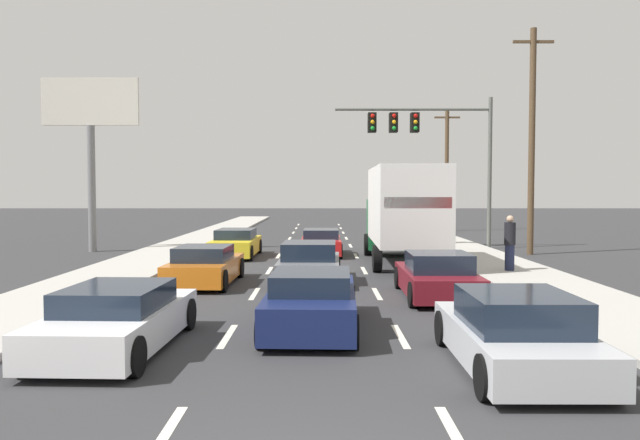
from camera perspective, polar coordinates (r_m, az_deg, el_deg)
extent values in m
plane|color=#333335|center=(30.46, -0.25, -2.67)|extent=(140.00, 140.00, 0.00)
cube|color=#B2AFA8|center=(26.34, 14.65, -3.46)|extent=(3.05, 80.00, 0.14)
cube|color=#B2AFA8|center=(26.40, -15.19, -3.45)|extent=(3.05, 80.00, 0.14)
cube|color=silver|center=(7.82, -14.24, -18.82)|extent=(0.14, 2.00, 0.01)
cube|color=silver|center=(12.51, -8.52, -10.52)|extent=(0.14, 2.00, 0.01)
cube|color=silver|center=(17.38, -6.07, -6.77)|extent=(0.14, 2.00, 0.01)
cube|color=silver|center=(22.30, -4.71, -4.65)|extent=(0.14, 2.00, 0.01)
cube|color=silver|center=(27.26, -3.85, -3.31)|extent=(0.14, 2.00, 0.01)
cube|color=silver|center=(32.22, -3.26, -2.37)|extent=(0.14, 2.00, 0.01)
cube|color=silver|center=(37.20, -2.83, -1.69)|extent=(0.14, 2.00, 0.01)
cube|color=silver|center=(42.18, -2.49, -1.17)|extent=(0.14, 2.00, 0.01)
cube|color=silver|center=(47.17, -2.23, -0.76)|extent=(0.14, 2.00, 0.01)
cube|color=silver|center=(52.16, -2.02, -0.42)|extent=(0.14, 2.00, 0.01)
cube|color=silver|center=(7.77, 12.42, -18.95)|extent=(0.14, 2.00, 0.01)
cube|color=silver|center=(12.48, 7.39, -10.55)|extent=(0.14, 2.00, 0.01)
cube|color=silver|center=(17.36, 5.25, -6.77)|extent=(0.14, 2.00, 0.01)
cube|color=silver|center=(22.29, 4.06, -4.66)|extent=(0.14, 2.00, 0.01)
cube|color=silver|center=(27.24, 3.31, -3.31)|extent=(0.14, 2.00, 0.01)
cube|color=silver|center=(32.21, 2.79, -2.38)|extent=(0.14, 2.00, 0.01)
cube|color=silver|center=(37.19, 2.42, -1.69)|extent=(0.14, 2.00, 0.01)
cube|color=silver|center=(42.17, 2.13, -1.17)|extent=(0.14, 2.00, 0.01)
cube|color=silver|center=(47.16, 1.90, -0.76)|extent=(0.14, 2.00, 0.01)
cube|color=silver|center=(52.15, 1.71, -0.42)|extent=(0.14, 2.00, 0.01)
cube|color=yellow|center=(27.00, -7.79, -2.40)|extent=(1.83, 4.24, 0.65)
cube|color=#192333|center=(26.98, -7.79, -1.27)|extent=(1.58, 2.17, 0.42)
cylinder|color=black|center=(28.67, -8.92, -2.40)|extent=(0.23, 0.64, 0.64)
cylinder|color=black|center=(28.43, -5.68, -2.42)|extent=(0.23, 0.64, 0.64)
cylinder|color=black|center=(25.63, -10.13, -3.02)|extent=(0.23, 0.64, 0.64)
cylinder|color=black|center=(25.36, -6.51, -3.05)|extent=(0.23, 0.64, 0.64)
cube|color=orange|center=(19.32, -10.55, -4.50)|extent=(1.87, 4.14, 0.62)
cube|color=#192333|center=(19.03, -10.71, -3.03)|extent=(1.60, 1.93, 0.43)
cylinder|color=black|center=(20.96, -11.86, -4.31)|extent=(0.24, 0.65, 0.64)
cylinder|color=black|center=(20.64, -7.44, -4.38)|extent=(0.24, 0.65, 0.64)
cylinder|color=black|center=(18.10, -14.08, -5.44)|extent=(0.24, 0.65, 0.64)
cylinder|color=black|center=(17.73, -8.99, -5.56)|extent=(0.24, 0.65, 0.64)
cube|color=white|center=(11.86, -18.12, -9.16)|extent=(1.97, 4.44, 0.62)
cube|color=#192333|center=(11.70, -18.29, -6.76)|extent=(1.67, 2.20, 0.41)
cylinder|color=black|center=(13.68, -19.07, -8.15)|extent=(0.24, 0.65, 0.64)
cylinder|color=black|center=(13.17, -12.13, -8.48)|extent=(0.24, 0.65, 0.64)
cylinder|color=black|center=(10.77, -25.50, -11.21)|extent=(0.24, 0.65, 0.64)
cylinder|color=black|center=(10.11, -16.81, -11.97)|extent=(0.24, 0.65, 0.64)
cube|color=red|center=(27.47, 0.07, -2.33)|extent=(1.75, 4.04, 0.61)
cube|color=#192333|center=(27.37, 0.07, -1.27)|extent=(1.53, 1.98, 0.41)
cylinder|color=black|center=(28.96, -1.49, -2.32)|extent=(0.23, 0.64, 0.64)
cylinder|color=black|center=(28.95, 1.68, -2.32)|extent=(0.23, 0.64, 0.64)
cylinder|color=black|center=(26.05, -1.71, -2.88)|extent=(0.23, 0.64, 0.64)
cylinder|color=black|center=(26.04, 1.81, -2.89)|extent=(0.23, 0.64, 0.64)
cube|color=slate|center=(19.44, -0.99, -4.42)|extent=(1.95, 4.05, 0.61)
cube|color=#192333|center=(19.12, -1.02, -2.83)|extent=(1.67, 2.00, 0.52)
cylinder|color=black|center=(20.95, -3.17, -4.26)|extent=(0.24, 0.65, 0.64)
cylinder|color=black|center=(20.87, 1.55, -4.28)|extent=(0.24, 0.65, 0.64)
cylinder|color=black|center=(18.08, -3.93, -5.37)|extent=(0.24, 0.65, 0.64)
cylinder|color=black|center=(18.00, 1.55, -5.41)|extent=(0.24, 0.65, 0.64)
cube|color=#141E4C|center=(12.94, -0.77, -7.89)|extent=(1.91, 4.49, 0.68)
cube|color=#192333|center=(12.57, -0.84, -5.68)|extent=(1.61, 2.00, 0.41)
cylinder|color=black|center=(14.66, -3.68, -7.28)|extent=(0.24, 0.65, 0.64)
cylinder|color=black|center=(14.59, 2.78, -7.32)|extent=(0.24, 0.65, 0.64)
cylinder|color=black|center=(11.41, -5.36, -10.17)|extent=(0.24, 0.65, 0.64)
cylinder|color=black|center=(11.32, 3.02, -10.27)|extent=(0.24, 0.65, 0.64)
cube|color=white|center=(23.13, 7.88, 1.40)|extent=(2.51, 6.61, 2.79)
cube|color=red|center=(19.89, 9.00, 1.59)|extent=(2.15, 0.08, 0.36)
cube|color=#196B38|center=(27.46, 6.79, -0.38)|extent=(2.34, 2.12, 2.17)
cylinder|color=black|center=(27.43, 4.39, -2.27)|extent=(0.32, 0.97, 0.96)
cylinder|color=black|center=(27.66, 9.15, -2.26)|extent=(0.32, 0.97, 0.96)
cylinder|color=black|center=(21.84, 5.26, -3.56)|extent=(0.32, 0.97, 0.96)
cylinder|color=black|center=(22.12, 11.21, -3.52)|extent=(0.32, 0.97, 0.96)
cube|color=maroon|center=(16.95, 10.70, -5.56)|extent=(1.84, 4.09, 0.59)
cube|color=#192333|center=(16.64, 10.86, -3.83)|extent=(1.60, 1.75, 0.50)
cylinder|color=black|center=(18.30, 7.27, -5.29)|extent=(0.23, 0.64, 0.64)
cylinder|color=black|center=(18.58, 12.44, -5.21)|extent=(0.23, 0.64, 0.64)
cylinder|color=black|center=(15.39, 8.58, -6.83)|extent=(0.23, 0.64, 0.64)
cylinder|color=black|center=(15.71, 14.69, -6.69)|extent=(0.23, 0.64, 0.64)
cube|color=#B7BABF|center=(10.58, 17.47, -10.70)|extent=(1.84, 4.13, 0.58)
cube|color=#192333|center=(10.30, 17.81, -7.89)|extent=(1.61, 2.04, 0.54)
cylinder|color=black|center=(11.83, 11.26, -9.75)|extent=(0.22, 0.64, 0.64)
cylinder|color=black|center=(12.27, 19.20, -9.40)|extent=(0.22, 0.64, 0.64)
cylinder|color=black|center=(8.98, 15.05, -13.83)|extent=(0.22, 0.64, 0.64)
cylinder|color=black|center=(9.55, 25.24, -13.00)|extent=(0.22, 0.64, 0.64)
cylinder|color=#595B56|center=(31.61, 15.34, 4.17)|extent=(0.20, 0.20, 7.44)
cylinder|color=#595B56|center=(31.07, 8.53, 10.05)|extent=(7.61, 0.14, 0.14)
cube|color=black|center=(31.01, 8.69, 8.86)|extent=(0.40, 0.56, 0.95)
sphere|color=red|center=(30.74, 8.79, 9.47)|extent=(0.20, 0.20, 0.20)
sphere|color=orange|center=(30.70, 8.78, 8.92)|extent=(0.20, 0.20, 0.20)
sphere|color=green|center=(30.67, 8.78, 8.36)|extent=(0.20, 0.20, 0.20)
cube|color=black|center=(30.87, 6.75, 8.90)|extent=(0.40, 0.56, 0.95)
sphere|color=red|center=(30.60, 6.82, 9.52)|extent=(0.20, 0.20, 0.20)
sphere|color=orange|center=(30.56, 6.82, 8.96)|extent=(0.20, 0.20, 0.20)
sphere|color=green|center=(30.53, 6.82, 8.40)|extent=(0.20, 0.20, 0.20)
cube|color=black|center=(30.76, 4.79, 8.93)|extent=(0.40, 0.56, 0.95)
sphere|color=red|center=(30.49, 4.84, 9.55)|extent=(0.20, 0.20, 0.20)
sphere|color=orange|center=(30.46, 4.84, 8.99)|extent=(0.20, 0.20, 0.20)
sphere|color=green|center=(30.43, 4.84, 8.43)|extent=(0.20, 0.20, 0.20)
cylinder|color=brown|center=(29.27, 18.91, 6.80)|extent=(0.28, 0.28, 10.04)
cube|color=brown|center=(29.93, 19.04, 15.26)|extent=(1.80, 0.12, 0.12)
cylinder|color=brown|center=(44.67, 11.57, 4.52)|extent=(0.28, 0.28, 8.61)
cube|color=brown|center=(44.95, 11.61, 9.24)|extent=(1.80, 0.12, 0.12)
cylinder|color=slate|center=(30.86, -20.32, 2.72)|extent=(0.36, 0.36, 5.90)
cube|color=silver|center=(31.14, -20.44, 10.20)|extent=(4.50, 0.20, 2.20)
cylinder|color=#1E233F|center=(22.10, 17.05, -3.33)|extent=(0.32, 0.32, 0.88)
cylinder|color=black|center=(22.03, 17.08, -1.21)|extent=(0.38, 0.38, 0.77)
sphere|color=tan|center=(22.01, 17.10, 0.10)|extent=(0.24, 0.24, 0.24)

